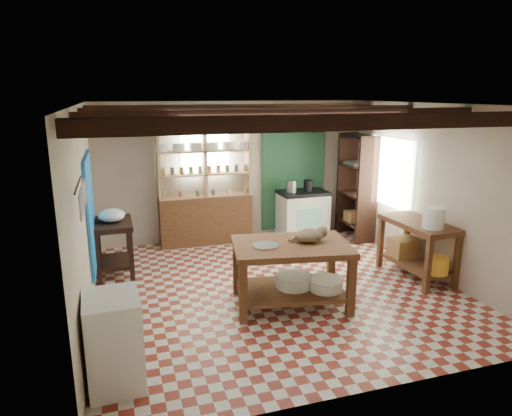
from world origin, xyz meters
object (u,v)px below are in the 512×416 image
object	(u,v)px
right_counter	(416,249)
white_cabinet	(114,341)
prep_table	(114,248)
stove	(303,214)
cat	(309,235)
work_table	(291,274)

from	to	relation	value
right_counter	white_cabinet	bearing A→B (deg)	-164.67
right_counter	prep_table	bearing A→B (deg)	158.89
stove	white_cabinet	xyz separation A→B (m)	(-3.55, -3.81, 0.01)
prep_table	cat	world-z (taller)	cat
stove	prep_table	bearing A→B (deg)	-166.78
prep_table	white_cabinet	world-z (taller)	white_cabinet
cat	right_counter	bearing A→B (deg)	8.42
prep_table	work_table	bearing A→B (deg)	-39.57
white_cabinet	cat	distance (m)	2.77
work_table	stove	distance (m)	3.01
work_table	stove	world-z (taller)	stove
cat	prep_table	bearing A→B (deg)	143.96
right_counter	stove	bearing A→B (deg)	107.03
stove	white_cabinet	size ratio (longest dim) A/B	1.01
stove	white_cabinet	world-z (taller)	white_cabinet
prep_table	cat	bearing A→B (deg)	-36.46
work_table	prep_table	xyz separation A→B (m)	(-2.22, 1.78, 0.00)
work_table	white_cabinet	world-z (taller)	white_cabinet
stove	cat	xyz separation A→B (m)	(-1.06, -2.70, 0.48)
work_table	right_counter	distance (m)	2.18
prep_table	right_counter	world-z (taller)	right_counter
prep_table	right_counter	size ratio (longest dim) A/B	0.69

